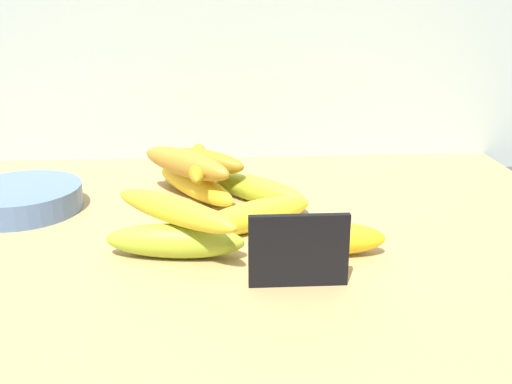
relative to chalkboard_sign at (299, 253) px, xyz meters
The scene contains 12 objects.
counter_top 18.94cm from the chalkboard_sign, 125.74° to the left, with size 110.00×76.00×3.00cm, color tan.
chalkboard_sign is the anchor object (origin of this frame).
fruit_bowl 45.84cm from the chalkboard_sign, 146.03° to the left, with size 17.41×17.41×3.60cm, color #5370A1.
banana_0 16.53cm from the chalkboard_sign, 104.22° to the left, with size 18.90×4.11×4.11cm, color yellow.
banana_1 16.33cm from the chalkboard_sign, 150.33° to the left, with size 17.11×4.24×4.24cm, color #A2BC2F.
banana_2 26.95cm from the chalkboard_sign, 95.69° to the left, with size 17.88×4.06×4.06cm, color #ACC22D.
banana_3 8.99cm from the chalkboard_sign, 62.41° to the left, with size 15.36×4.24×4.24cm, color yellow.
banana_4 32.52cm from the chalkboard_sign, 112.80° to the left, with size 20.53×3.94×3.94cm, color yellow.
banana_5 16.65cm from the chalkboard_sign, 148.38° to the left, with size 19.67×3.40×3.40cm, color yellow.
banana_6 32.70cm from the chalkboard_sign, 111.49° to the left, with size 19.47×3.27×3.27cm, color #B28517.
banana_7 32.59cm from the chalkboard_sign, 110.57° to the left, with size 15.48×3.67×3.67cm, color #A27A1C.
banana_8 31.75cm from the chalkboard_sign, 115.85° to the left, with size 18.76×4.11×4.11cm, color #B28129.
Camera 1 is at (2.55, -71.68, 34.01)cm, focal length 40.54 mm.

